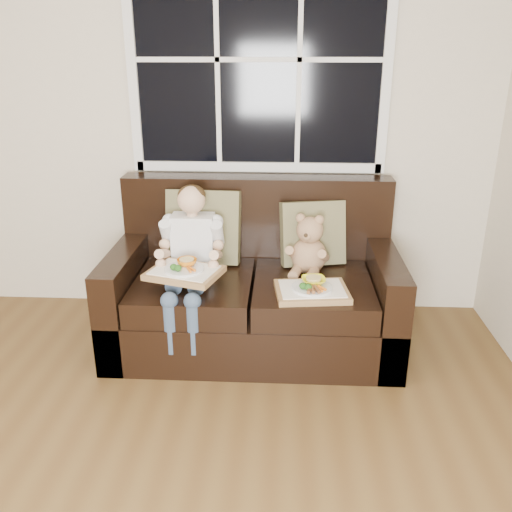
# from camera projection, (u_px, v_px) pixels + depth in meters

# --- Properties ---
(window_back) EXTENTS (1.62, 0.04, 1.37)m
(window_back) POSITION_uv_depth(u_px,v_px,m) (258.00, 60.00, 3.29)
(window_back) COLOR black
(window_back) RESTS_ON room_walls
(loveseat) EXTENTS (1.70, 0.92, 0.96)m
(loveseat) POSITION_uv_depth(u_px,v_px,m) (254.00, 292.00, 3.34)
(loveseat) COLOR black
(loveseat) RESTS_ON ground
(pillow_left) EXTENTS (0.47, 0.23, 0.47)m
(pillow_left) POSITION_uv_depth(u_px,v_px,m) (204.00, 227.00, 3.37)
(pillow_left) COLOR #6B6642
(pillow_left) RESTS_ON loveseat
(pillow_right) EXTENTS (0.42, 0.26, 0.40)m
(pillow_right) POSITION_uv_depth(u_px,v_px,m) (313.00, 233.00, 3.34)
(pillow_right) COLOR #6B6642
(pillow_right) RESTS_ON loveseat
(child) EXTENTS (0.36, 0.59, 0.82)m
(child) POSITION_uv_depth(u_px,v_px,m) (191.00, 248.00, 3.13)
(child) COLOR silver
(child) RESTS_ON loveseat
(teddy_bear) EXTENTS (0.25, 0.30, 0.37)m
(teddy_bear) POSITION_uv_depth(u_px,v_px,m) (309.00, 248.00, 3.23)
(teddy_bear) COLOR tan
(teddy_bear) RESTS_ON loveseat
(tray_left) EXTENTS (0.45, 0.39, 0.09)m
(tray_left) POSITION_uv_depth(u_px,v_px,m) (185.00, 271.00, 2.97)
(tray_left) COLOR #A4784A
(tray_left) RESTS_ON child
(tray_right) EXTENTS (0.42, 0.34, 0.09)m
(tray_right) POSITION_uv_depth(u_px,v_px,m) (312.00, 290.00, 2.97)
(tray_right) COLOR #A4784A
(tray_right) RESTS_ON loveseat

